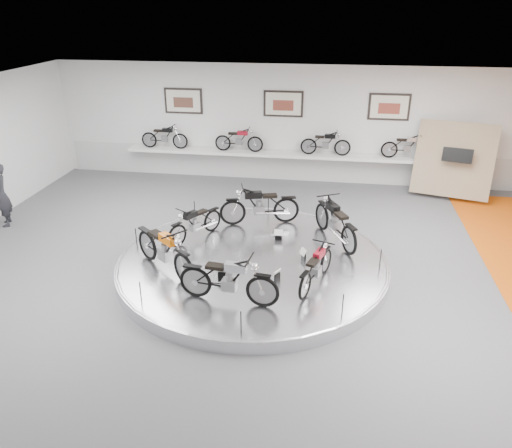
# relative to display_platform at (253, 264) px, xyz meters

# --- Properties ---
(floor) EXTENTS (16.00, 16.00, 0.00)m
(floor) POSITION_rel_display_platform_xyz_m (0.00, -0.30, -0.15)
(floor) COLOR #4E4E50
(floor) RESTS_ON ground
(ceiling) EXTENTS (16.00, 16.00, 0.00)m
(ceiling) POSITION_rel_display_platform_xyz_m (0.00, -0.30, 3.85)
(ceiling) COLOR white
(ceiling) RESTS_ON wall_back
(wall_back) EXTENTS (16.00, 0.00, 16.00)m
(wall_back) POSITION_rel_display_platform_xyz_m (0.00, 6.70, 1.85)
(wall_back) COLOR silver
(wall_back) RESTS_ON floor
(dado_band) EXTENTS (15.68, 0.04, 1.10)m
(dado_band) POSITION_rel_display_platform_xyz_m (0.00, 6.68, 0.40)
(dado_band) COLOR #BCBCBA
(dado_band) RESTS_ON floor
(display_platform) EXTENTS (6.40, 6.40, 0.30)m
(display_platform) POSITION_rel_display_platform_xyz_m (0.00, 0.00, 0.00)
(display_platform) COLOR silver
(display_platform) RESTS_ON floor
(platform_rim) EXTENTS (6.40, 6.40, 0.10)m
(platform_rim) POSITION_rel_display_platform_xyz_m (0.00, 0.00, 0.12)
(platform_rim) COLOR #B2B2BA
(platform_rim) RESTS_ON display_platform
(shelf) EXTENTS (11.00, 0.55, 0.10)m
(shelf) POSITION_rel_display_platform_xyz_m (0.00, 6.40, 0.85)
(shelf) COLOR silver
(shelf) RESTS_ON wall_back
(poster_left) EXTENTS (1.35, 0.06, 0.88)m
(poster_left) POSITION_rel_display_platform_xyz_m (-3.50, 6.66, 2.55)
(poster_left) COLOR beige
(poster_left) RESTS_ON wall_back
(poster_center) EXTENTS (1.35, 0.06, 0.88)m
(poster_center) POSITION_rel_display_platform_xyz_m (0.00, 6.66, 2.55)
(poster_center) COLOR beige
(poster_center) RESTS_ON wall_back
(poster_right) EXTENTS (1.35, 0.06, 0.88)m
(poster_right) POSITION_rel_display_platform_xyz_m (3.50, 6.66, 2.55)
(poster_right) COLOR beige
(poster_right) RESTS_ON wall_back
(display_panel) EXTENTS (2.56, 1.52, 2.30)m
(display_panel) POSITION_rel_display_platform_xyz_m (5.60, 5.80, 1.10)
(display_panel) COLOR #957C5D
(display_panel) RESTS_ON floor
(shelf_bike_a) EXTENTS (1.22, 0.43, 0.73)m
(shelf_bike_a) POSITION_rel_display_platform_xyz_m (-4.20, 6.40, 1.27)
(shelf_bike_a) COLOR black
(shelf_bike_a) RESTS_ON shelf
(shelf_bike_b) EXTENTS (1.22, 0.43, 0.73)m
(shelf_bike_b) POSITION_rel_display_platform_xyz_m (-1.50, 6.40, 1.27)
(shelf_bike_b) COLOR maroon
(shelf_bike_b) RESTS_ON shelf
(shelf_bike_c) EXTENTS (1.22, 0.43, 0.73)m
(shelf_bike_c) POSITION_rel_display_platform_xyz_m (1.50, 6.40, 1.27)
(shelf_bike_c) COLOR black
(shelf_bike_c) RESTS_ON shelf
(shelf_bike_d) EXTENTS (1.22, 0.43, 0.73)m
(shelf_bike_d) POSITION_rel_display_platform_xyz_m (4.20, 6.40, 1.27)
(shelf_bike_d) COLOR #BCBCC1
(shelf_bike_d) RESTS_ON shelf
(bike_a) EXTENTS (1.45, 1.97, 1.10)m
(bike_a) POSITION_rel_display_platform_xyz_m (1.91, 1.26, 0.70)
(bike_a) COLOR black
(bike_a) RESTS_ON display_platform
(bike_b) EXTENTS (1.96, 1.12, 1.09)m
(bike_b) POSITION_rel_display_platform_xyz_m (-0.13, 2.04, 0.69)
(bike_b) COLOR black
(bike_b) RESTS_ON display_platform
(bike_c) EXTENTS (1.27, 1.60, 0.91)m
(bike_c) POSITION_rel_display_platform_xyz_m (-1.62, 0.85, 0.60)
(bike_c) COLOR black
(bike_c) RESTS_ON display_platform
(bike_d) EXTENTS (1.89, 1.73, 1.12)m
(bike_d) POSITION_rel_display_platform_xyz_m (-1.84, -0.89, 0.71)
(bike_d) COLOR #B64F00
(bike_d) RESTS_ON display_platform
(bike_e) EXTENTS (1.85, 0.83, 1.05)m
(bike_e) POSITION_rel_display_platform_xyz_m (-0.19, -1.90, 0.68)
(bike_e) COLOR #BCBCC1
(bike_e) RESTS_ON display_platform
(bike_f) EXTENTS (1.00, 1.60, 0.89)m
(bike_f) POSITION_rel_display_platform_xyz_m (1.53, -0.99, 0.59)
(bike_f) COLOR maroon
(bike_f) RESTS_ON display_platform
(visitor) EXTENTS (0.70, 0.79, 1.81)m
(visitor) POSITION_rel_display_platform_xyz_m (-7.40, 1.52, 0.75)
(visitor) COLOR black
(visitor) RESTS_ON floor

